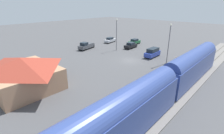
# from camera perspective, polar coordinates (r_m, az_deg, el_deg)

# --- Properties ---
(ground_plane) EXTENTS (200.00, 200.00, 0.00)m
(ground_plane) POSITION_cam_1_polar(r_m,az_deg,el_deg) (39.54, 5.99, 2.17)
(ground_plane) COLOR #4C4C4F
(railway_track) EXTENTS (4.80, 70.00, 0.30)m
(railway_track) POSITION_cam_1_polar(r_m,az_deg,el_deg) (33.76, 25.44, -2.93)
(railway_track) COLOR slate
(railway_track) RESTS_ON ground
(platform) EXTENTS (3.20, 46.00, 0.30)m
(platform) POSITION_cam_1_polar(r_m,az_deg,el_deg) (34.91, 19.28, -1.19)
(platform) COLOR #A8A399
(platform) RESTS_ON ground
(station_building) EXTENTS (11.13, 9.63, 5.00)m
(station_building) POSITION_cam_1_polar(r_m,az_deg,el_deg) (29.06, -27.98, -1.69)
(station_building) COLOR tan
(station_building) RESTS_ON ground
(pedestrian_on_platform) EXTENTS (0.36, 0.36, 1.71)m
(pedestrian_on_platform) POSITION_cam_1_polar(r_m,az_deg,el_deg) (32.00, 17.21, -0.74)
(pedestrian_on_platform) COLOR brown
(pedestrian_on_platform) RESTS_ON platform
(pedestrian_waiting_far) EXTENTS (0.36, 0.36, 1.71)m
(pedestrian_waiting_far) POSITION_cam_1_polar(r_m,az_deg,el_deg) (38.04, 20.71, 2.20)
(pedestrian_waiting_far) COLOR brown
(pedestrian_waiting_far) RESTS_ON platform
(sedan_black) EXTENTS (2.04, 4.58, 1.74)m
(sedan_black) POSITION_cam_1_polar(r_m,az_deg,el_deg) (50.73, 6.35, 7.32)
(sedan_black) COLOR black
(sedan_black) RESTS_ON ground
(sedan_silver) EXTENTS (2.59, 4.75, 1.74)m
(sedan_silver) POSITION_cam_1_polar(r_m,az_deg,el_deg) (58.17, -0.70, 9.15)
(sedan_silver) COLOR silver
(sedan_silver) RESTS_ON ground
(pickup_charcoal) EXTENTS (3.07, 5.69, 2.14)m
(pickup_charcoal) POSITION_cam_1_polar(r_m,az_deg,el_deg) (49.87, -8.71, 7.15)
(pickup_charcoal) COLOR #47494F
(pickup_charcoal) RESTS_ON ground
(sedan_green) EXTENTS (1.86, 4.51, 1.74)m
(sedan_green) POSITION_cam_1_polar(r_m,az_deg,el_deg) (56.05, 7.61, 8.53)
(sedan_green) COLOR #236638
(sedan_green) RESTS_ON ground
(suv_blue) EXTENTS (2.04, 4.93, 2.22)m
(suv_blue) POSITION_cam_1_polar(r_m,az_deg,el_deg) (42.95, 13.54, 4.80)
(suv_blue) COLOR #283D9E
(suv_blue) RESTS_ON ground
(light_pole_near_platform) EXTENTS (0.44, 0.44, 8.59)m
(light_pole_near_platform) POSITION_cam_1_polar(r_m,az_deg,el_deg) (38.07, 18.77, 8.78)
(light_pole_near_platform) COLOR #515156
(light_pole_near_platform) RESTS_ON ground
(light_pole_lot_center) EXTENTS (0.44, 0.44, 8.63)m
(light_pole_lot_center) POSITION_cam_1_polar(r_m,az_deg,el_deg) (47.13, 1.53, 11.96)
(light_pole_lot_center) COLOR #515156
(light_pole_lot_center) RESTS_ON ground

